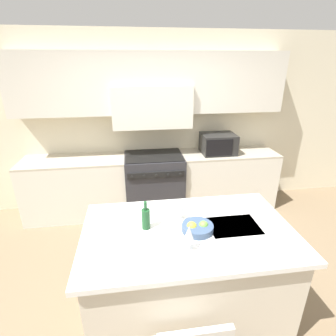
% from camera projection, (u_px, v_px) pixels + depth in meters
% --- Properties ---
extents(ground_plane, '(10.00, 10.00, 0.00)m').
position_uv_depth(ground_plane, '(172.00, 300.00, 2.68)').
color(ground_plane, '#7A664C').
extents(back_cabinetry, '(10.00, 0.46, 2.70)m').
position_uv_depth(back_cabinetry, '(151.00, 108.00, 3.96)').
color(back_cabinetry, beige).
rests_on(back_cabinetry, ground_plane).
extents(back_counter, '(3.90, 0.62, 0.92)m').
position_uv_depth(back_counter, '(154.00, 183.00, 4.17)').
color(back_counter, silver).
rests_on(back_counter, ground_plane).
extents(range_stove, '(0.89, 0.70, 0.94)m').
position_uv_depth(range_stove, '(154.00, 183.00, 4.15)').
color(range_stove, '#2D2D33').
rests_on(range_stove, ground_plane).
extents(microwave, '(0.51, 0.42, 0.30)m').
position_uv_depth(microwave, '(218.00, 144.00, 4.07)').
color(microwave, black).
rests_on(microwave, back_counter).
extents(kitchen_island, '(1.81, 1.09, 0.92)m').
position_uv_depth(kitchen_island, '(187.00, 271.00, 2.43)').
color(kitchen_island, beige).
rests_on(kitchen_island, ground_plane).
extents(wine_bottle, '(0.07, 0.07, 0.26)m').
position_uv_depth(wine_bottle, '(146.00, 218.00, 2.24)').
color(wine_bottle, '#194723').
rests_on(wine_bottle, kitchen_island).
extents(wine_glass_near, '(0.08, 0.08, 0.21)m').
position_uv_depth(wine_glass_near, '(189.00, 234.00, 1.96)').
color(wine_glass_near, white).
rests_on(wine_glass_near, kitchen_island).
extents(wine_glass_far, '(0.08, 0.08, 0.21)m').
position_uv_depth(wine_glass_far, '(180.00, 205.00, 2.35)').
color(wine_glass_far, white).
rests_on(wine_glass_far, kitchen_island).
extents(fruit_bowl, '(0.27, 0.27, 0.09)m').
position_uv_depth(fruit_bowl, '(197.00, 227.00, 2.22)').
color(fruit_bowl, '#384C6B').
rests_on(fruit_bowl, kitchen_island).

